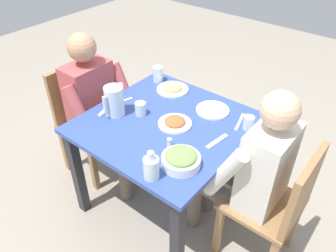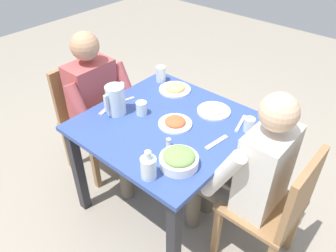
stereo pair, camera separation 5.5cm
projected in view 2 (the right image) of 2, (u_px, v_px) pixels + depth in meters
name	position (u px, v px, depth m)	size (l,w,h in m)	color
ground_plane	(167.00, 201.00, 2.46)	(8.00, 8.00, 0.00)	gray
dining_table	(166.00, 136.00, 2.09)	(0.95, 0.95, 0.73)	#334C99
chair_near	(87.00, 113.00, 2.53)	(0.40, 0.40, 0.86)	#997047
chair_far	(277.00, 207.00, 1.81)	(0.40, 0.40, 0.86)	#997047
diner_near	(102.00, 107.00, 2.34)	(0.48, 0.53, 1.16)	#B24C4C
diner_far	(248.00, 171.00, 1.83)	(0.48, 0.53, 1.16)	silver
water_pitcher	(116.00, 100.00, 2.05)	(0.16, 0.12, 0.19)	silver
salad_bowl	(179.00, 159.00, 1.69)	(0.20, 0.20, 0.09)	white
plate_rice_curry	(175.00, 123.00, 1.99)	(0.21, 0.21, 0.05)	white
plate_fries	(175.00, 88.00, 2.31)	(0.22, 0.22, 0.06)	white
plate_yoghurt	(214.00, 110.00, 2.10)	(0.21, 0.21, 0.04)	white
water_glass_far_right	(161.00, 74.00, 2.40)	(0.07, 0.07, 0.11)	silver
water_glass_far_left	(249.00, 125.00, 1.93)	(0.06, 0.06, 0.09)	silver
water_glass_near_right	(141.00, 108.00, 2.07)	(0.07, 0.07, 0.09)	silver
oil_carafe	(148.00, 168.00, 1.62)	(0.08, 0.08, 0.16)	silver
salt_shaker	(169.00, 143.00, 1.82)	(0.03, 0.03, 0.05)	white
fork_near	(217.00, 142.00, 1.86)	(0.17, 0.03, 0.01)	silver
knife_near	(240.00, 123.00, 2.00)	(0.18, 0.02, 0.01)	silver
fork_far	(108.00, 108.00, 2.14)	(0.17, 0.03, 0.01)	silver
knife_far	(122.00, 101.00, 2.20)	(0.18, 0.02, 0.01)	silver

